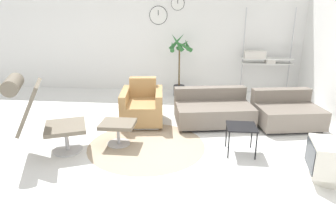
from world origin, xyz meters
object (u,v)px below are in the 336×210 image
at_px(couch_low, 213,111).
at_px(crt_television, 330,160).
at_px(lounge_chair, 37,108).
at_px(couch_second, 286,113).
at_px(shelf_unit, 262,57).
at_px(side_table, 241,129).
at_px(armchair_red, 142,107).
at_px(ottoman, 118,127).
at_px(potted_plant, 179,64).

relative_size(couch_low, crt_television, 2.52).
distance_m(lounge_chair, crt_television, 3.91).
relative_size(lounge_chair, crt_television, 2.00).
xyz_separation_m(lounge_chair, couch_second, (3.87, 1.52, -0.48)).
relative_size(crt_television, shelf_unit, 0.29).
height_order(lounge_chair, side_table, lounge_chair).
relative_size(lounge_chair, couch_second, 0.96).
bearing_deg(armchair_red, ottoman, 71.14).
bearing_deg(couch_low, armchair_red, -6.41).
bearing_deg(couch_second, armchair_red, -8.06).
height_order(side_table, potted_plant, potted_plant).
distance_m(ottoman, crt_television, 2.96).
xyz_separation_m(lounge_chair, crt_television, (3.87, -0.37, -0.42)).
relative_size(side_table, crt_television, 0.72).
xyz_separation_m(crt_television, potted_plant, (-2.07, 3.65, 0.48)).
height_order(potted_plant, shelf_unit, shelf_unit).
distance_m(couch_low, potted_plant, 2.00).
bearing_deg(lounge_chair, side_table, 73.22).
relative_size(armchair_red, couch_second, 0.79).
bearing_deg(couch_second, crt_television, 80.00).
height_order(armchair_red, shelf_unit, shelf_unit).
bearing_deg(couch_second, lounge_chair, 11.27).
relative_size(armchair_red, side_table, 2.25).
xyz_separation_m(armchair_red, couch_low, (1.31, 0.08, -0.06)).
bearing_deg(shelf_unit, couch_second, -86.45).
xyz_separation_m(couch_low, crt_television, (1.33, -1.87, 0.06)).
xyz_separation_m(crt_television, shelf_unit, (-0.13, 3.84, 0.64)).
bearing_deg(crt_television, potted_plant, 37.87).
bearing_deg(shelf_unit, crt_television, -88.13).
height_order(armchair_red, couch_low, armchair_red).
xyz_separation_m(lounge_chair, ottoman, (1.03, 0.44, -0.43)).
distance_m(side_table, potted_plant, 3.18).
distance_m(armchair_red, crt_television, 3.19).
distance_m(armchair_red, couch_low, 1.31).
bearing_deg(lounge_chair, armchair_red, 115.90).
distance_m(side_table, shelf_unit, 3.31).
bearing_deg(ottoman, lounge_chair, -156.89).
relative_size(lounge_chair, ottoman, 2.25).
bearing_deg(crt_television, shelf_unit, 10.22).
bearing_deg(armchair_red, potted_plant, -113.89).
distance_m(lounge_chair, side_table, 2.94).
bearing_deg(side_table, shelf_unit, 74.94).
bearing_deg(armchair_red, shelf_unit, -147.60).
bearing_deg(side_table, couch_second, 50.92).
xyz_separation_m(ottoman, couch_low, (1.52, 1.07, -0.05)).
bearing_deg(side_table, couch_low, 106.78).
bearing_deg(lounge_chair, ottoman, 90.00).
height_order(couch_low, side_table, couch_low).
bearing_deg(potted_plant, shelf_unit, 5.59).
bearing_deg(potted_plant, couch_second, -40.61).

